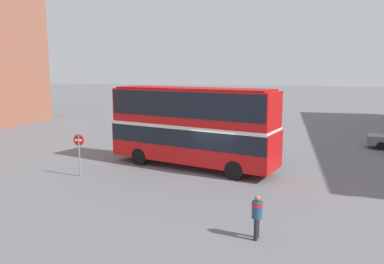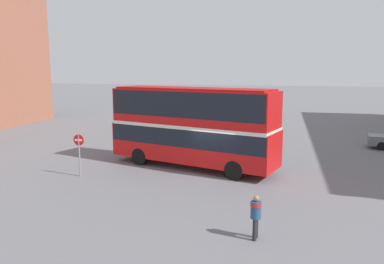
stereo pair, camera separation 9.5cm
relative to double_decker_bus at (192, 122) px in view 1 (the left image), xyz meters
name	(u,v)px [view 1 (the left image)]	position (x,y,z in m)	size (l,w,h in m)	color
ground_plane	(214,174)	(1.57, -1.26, -2.68)	(240.00, 240.00, 0.00)	slate
double_decker_bus	(192,122)	(0.00, 0.00, 0.00)	(10.37, 5.27, 4.69)	red
pedestrian_foreground	(257,212)	(4.41, -8.79, -1.73)	(0.44, 0.44, 1.55)	#232328
no_entry_sign	(79,148)	(-5.43, -3.34, -1.14)	(0.61, 0.08, 2.30)	gray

